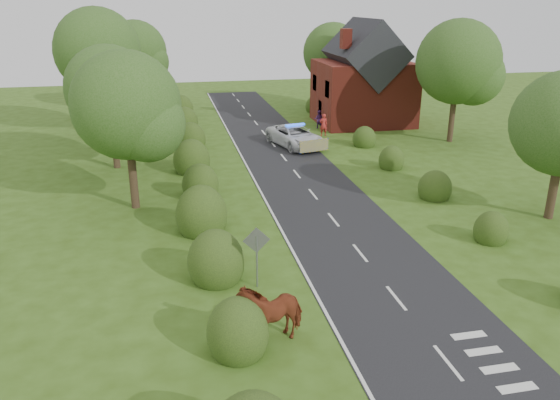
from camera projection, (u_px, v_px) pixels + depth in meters
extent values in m
plane|color=#385415|center=(396.00, 298.00, 20.65)|extent=(120.00, 120.00, 0.00)
cube|color=black|center=(301.00, 179.00, 34.42)|extent=(6.00, 70.00, 0.02)
cube|color=white|center=(448.00, 362.00, 16.97)|extent=(0.12, 1.80, 0.01)
cube|color=white|center=(396.00, 298.00, 20.64)|extent=(0.12, 1.80, 0.01)
cube|color=white|center=(360.00, 253.00, 24.31)|extent=(0.12, 1.80, 0.01)
cube|color=white|center=(333.00, 220.00, 27.98)|extent=(0.12, 1.80, 0.01)
cube|color=white|center=(313.00, 194.00, 31.66)|extent=(0.12, 1.80, 0.01)
cube|color=white|center=(297.00, 174.00, 35.33)|extent=(0.12, 1.80, 0.01)
cube|color=white|center=(284.00, 157.00, 39.00)|extent=(0.12, 1.80, 0.01)
cube|color=white|center=(273.00, 144.00, 42.68)|extent=(0.12, 1.80, 0.01)
cube|color=white|center=(264.00, 132.00, 46.35)|extent=(0.12, 1.80, 0.01)
cube|color=white|center=(256.00, 123.00, 50.02)|extent=(0.12, 1.80, 0.01)
cube|color=white|center=(249.00, 114.00, 53.69)|extent=(0.12, 1.80, 0.01)
cube|color=white|center=(243.00, 107.00, 57.37)|extent=(0.12, 1.80, 0.01)
cube|color=white|center=(238.00, 101.00, 61.04)|extent=(0.12, 1.80, 0.01)
cube|color=white|center=(233.00, 95.00, 64.71)|extent=(0.12, 1.80, 0.01)
cube|color=white|center=(255.00, 182.00, 33.85)|extent=(0.12, 70.00, 0.01)
cube|color=white|center=(517.00, 388.00, 15.86)|extent=(1.20, 0.35, 0.01)
cube|color=white|center=(499.00, 368.00, 16.69)|extent=(1.20, 0.35, 0.01)
cube|color=white|center=(483.00, 351.00, 17.51)|extent=(1.20, 0.35, 0.01)
cube|color=white|center=(469.00, 335.00, 18.34)|extent=(1.20, 0.35, 0.01)
ellipsoid|color=#253917|center=(238.00, 333.00, 17.36)|extent=(2.00, 2.10, 2.40)
ellipsoid|color=#253917|center=(216.00, 262.00, 21.88)|extent=(2.30, 2.41, 2.70)
ellipsoid|color=#253917|center=(202.00, 215.00, 26.41)|extent=(2.50, 2.62, 3.00)
ellipsoid|color=#253917|center=(200.00, 185.00, 31.10)|extent=(2.10, 2.20, 2.50)
ellipsoid|color=#253917|center=(192.00, 160.00, 35.63)|extent=(2.40, 2.52, 2.80)
ellipsoid|color=#253917|center=(191.00, 139.00, 41.21)|extent=(2.20, 2.31, 2.60)
ellipsoid|color=#253917|center=(185.00, 123.00, 46.67)|extent=(2.30, 2.41, 2.70)
ellipsoid|color=#253917|center=(181.00, 109.00, 52.15)|extent=(2.40, 2.52, 2.80)
ellipsoid|color=#253917|center=(491.00, 231.00, 25.38)|extent=(1.60, 1.68, 1.90)
ellipsoid|color=#253917|center=(435.00, 188.00, 30.91)|extent=(1.90, 2.00, 2.10)
ellipsoid|color=#253917|center=(391.00, 160.00, 36.41)|extent=(1.70, 1.78, 2.00)
ellipsoid|color=#253917|center=(364.00, 139.00, 41.98)|extent=(1.80, 1.89, 2.00)
ellipsoid|color=#253917|center=(314.00, 106.00, 54.79)|extent=(1.70, 1.78, 2.00)
cylinder|color=#332316|center=(133.00, 173.00, 29.04)|extent=(0.44, 0.44, 3.96)
sphere|color=#264C15|center=(126.00, 105.00, 27.80)|extent=(5.60, 5.60, 5.60)
sphere|color=#517332|center=(147.00, 124.00, 27.78)|extent=(3.92, 3.92, 3.92)
cylinder|color=#332316|center=(114.00, 140.00, 36.13)|extent=(0.44, 0.44, 3.74)
sphere|color=#264C15|center=(109.00, 89.00, 34.96)|extent=(5.60, 5.60, 5.60)
sphere|color=#517332|center=(126.00, 103.00, 34.93)|extent=(3.92, 3.92, 3.92)
cylinder|color=#332316|center=(104.00, 106.00, 44.83)|extent=(0.44, 0.44, 4.84)
sphere|color=#264C15|center=(97.00, 51.00, 43.31)|extent=(6.80, 6.80, 6.80)
sphere|color=#517332|center=(114.00, 66.00, 43.30)|extent=(4.76, 4.76, 4.76)
cylinder|color=#332316|center=(139.00, 90.00, 54.61)|extent=(0.44, 0.44, 4.18)
sphere|color=#264C15|center=(136.00, 51.00, 53.30)|extent=(6.00, 6.00, 6.00)
sphere|color=#517332|center=(147.00, 62.00, 53.28)|extent=(4.20, 4.20, 4.20)
cylinder|color=#332316|center=(554.00, 186.00, 27.69)|extent=(0.44, 0.44, 3.52)
cylinder|color=#332316|center=(452.00, 114.00, 42.81)|extent=(0.44, 0.44, 4.40)
sphere|color=#264C15|center=(458.00, 62.00, 41.43)|extent=(6.40, 6.40, 6.40)
sphere|color=#517332|center=(474.00, 76.00, 41.40)|extent=(4.48, 4.48, 4.48)
cylinder|color=#332316|center=(331.00, 88.00, 56.60)|extent=(0.44, 0.44, 3.96)
sphere|color=#264C15|center=(333.00, 53.00, 55.36)|extent=(6.00, 6.00, 6.00)
sphere|color=#517332|center=(344.00, 62.00, 55.32)|extent=(4.20, 4.20, 4.20)
cylinder|color=gray|center=(257.00, 261.00, 21.13)|extent=(0.08, 0.08, 2.20)
cube|color=gray|center=(256.00, 240.00, 20.82)|extent=(1.06, 0.04, 1.06)
cube|color=maroon|center=(363.00, 93.00, 49.09)|extent=(8.00, 7.00, 5.50)
cube|color=black|center=(365.00, 53.00, 47.90)|extent=(5.94, 7.40, 5.94)
cube|color=maroon|center=(346.00, 39.00, 45.09)|extent=(0.80, 0.80, 1.60)
imported|color=brown|center=(271.00, 314.00, 18.04)|extent=(2.76, 2.15, 1.73)
imported|color=silver|center=(295.00, 136.00, 41.81)|extent=(4.05, 6.22, 1.59)
cube|color=yellow|center=(314.00, 146.00, 39.42)|extent=(2.31, 0.68, 0.88)
cube|color=blue|center=(295.00, 125.00, 41.51)|extent=(1.60, 0.68, 0.14)
imported|color=#AF2926|center=(323.00, 125.00, 45.02)|extent=(0.68, 0.45, 1.84)
imported|color=#54266F|center=(319.00, 119.00, 47.75)|extent=(0.95, 0.86, 1.59)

